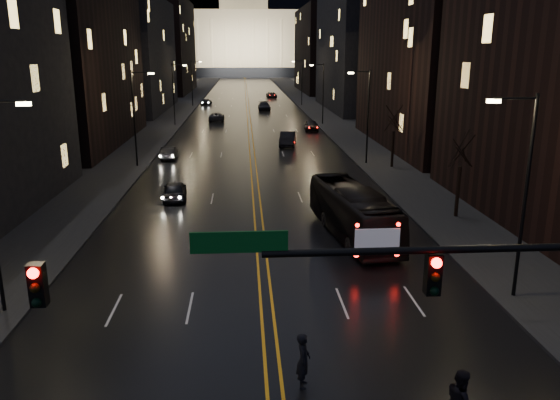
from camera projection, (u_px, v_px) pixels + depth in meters
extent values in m
cube|color=black|center=(247.00, 95.00, 139.12)|extent=(20.00, 320.00, 0.02)
cube|color=black|center=(191.00, 95.00, 138.21)|extent=(8.00, 320.00, 0.16)
cube|color=black|center=(301.00, 94.00, 140.00)|extent=(8.00, 320.00, 0.16)
cube|color=orange|center=(247.00, 95.00, 139.12)|extent=(0.62, 320.00, 0.01)
cube|color=black|center=(61.00, 20.00, 60.94)|extent=(12.00, 30.00, 28.00)
cube|color=black|center=(131.00, 55.00, 98.57)|extent=(12.00, 34.00, 20.00)
cube|color=black|center=(166.00, 46.00, 144.25)|extent=(12.00, 40.00, 24.00)
cube|color=black|center=(361.00, 38.00, 100.47)|extent=(12.00, 34.00, 26.00)
cube|color=black|center=(323.00, 50.00, 147.21)|extent=(12.00, 40.00, 22.00)
cube|color=black|center=(245.00, 71.00, 254.13)|extent=(90.00, 50.00, 4.00)
cube|color=#EECB89|center=(244.00, 40.00, 250.45)|extent=(80.00, 36.00, 24.00)
cylinder|color=black|center=(519.00, 248.00, 12.70)|extent=(12.00, 0.18, 0.18)
cube|color=black|center=(38.00, 285.00, 12.15)|extent=(0.35, 0.30, 1.00)
cube|color=black|center=(433.00, 274.00, 12.73)|extent=(0.35, 0.30, 1.00)
sphere|color=#FF0705|center=(33.00, 273.00, 11.89)|extent=(0.24, 0.24, 0.24)
sphere|color=#FF0705|center=(437.00, 263.00, 12.46)|extent=(0.24, 0.24, 0.24)
cube|color=#053F14|center=(239.00, 242.00, 12.20)|extent=(2.20, 0.06, 0.50)
cylinder|color=black|center=(525.00, 201.00, 23.12)|extent=(0.16, 0.16, 9.00)
cylinder|color=black|center=(516.00, 98.00, 21.94)|extent=(1.80, 0.10, 0.10)
cube|color=#FFE399|center=(494.00, 101.00, 21.90)|extent=(0.50, 0.25, 0.15)
cube|color=#FFE399|center=(24.00, 104.00, 20.73)|extent=(0.50, 0.25, 0.15)
cylinder|color=black|center=(368.00, 118.00, 52.00)|extent=(0.16, 0.16, 9.00)
cylinder|color=black|center=(360.00, 72.00, 50.82)|extent=(1.80, 0.10, 0.10)
cube|color=#FFE399|center=(351.00, 73.00, 50.79)|extent=(0.50, 0.25, 0.15)
cylinder|color=black|center=(134.00, 120.00, 50.60)|extent=(0.16, 0.16, 9.00)
cylinder|color=black|center=(141.00, 72.00, 49.52)|extent=(1.80, 0.10, 0.10)
cube|color=#FFE399|center=(151.00, 73.00, 49.61)|extent=(0.50, 0.25, 0.15)
cylinder|color=black|center=(323.00, 94.00, 80.89)|extent=(0.16, 0.16, 9.00)
cylinder|color=black|center=(318.00, 65.00, 79.70)|extent=(1.80, 0.10, 0.10)
cube|color=#FFE399|center=(312.00, 65.00, 79.67)|extent=(0.50, 0.25, 0.15)
cylinder|color=black|center=(174.00, 95.00, 79.48)|extent=(0.16, 0.16, 9.00)
cylinder|color=black|center=(178.00, 65.00, 78.40)|extent=(1.80, 0.10, 0.10)
cube|color=#FFE399|center=(185.00, 65.00, 78.49)|extent=(0.50, 0.25, 0.15)
cylinder|color=black|center=(302.00, 83.00, 109.77)|extent=(0.16, 0.16, 9.00)
cylinder|color=black|center=(298.00, 61.00, 108.58)|extent=(1.80, 0.10, 0.10)
cube|color=#FFE399|center=(293.00, 62.00, 108.55)|extent=(0.50, 0.25, 0.15)
cylinder|color=black|center=(192.00, 84.00, 108.36)|extent=(0.16, 0.16, 9.00)
cylinder|color=black|center=(196.00, 61.00, 107.29)|extent=(1.80, 0.10, 0.10)
cube|color=#FFE399|center=(200.00, 62.00, 107.37)|extent=(0.50, 0.25, 0.15)
cylinder|color=black|center=(458.00, 193.00, 35.53)|extent=(0.24, 0.24, 3.50)
cylinder|color=black|center=(393.00, 150.00, 50.93)|extent=(0.24, 0.24, 3.50)
imported|color=black|center=(353.00, 212.00, 32.20)|extent=(3.88, 10.81, 2.94)
imported|color=black|center=(175.00, 190.00, 40.36)|extent=(2.04, 4.31, 1.42)
imported|color=black|center=(169.00, 153.00, 55.60)|extent=(1.51, 4.11, 1.35)
imported|color=black|center=(217.00, 117.00, 85.97)|extent=(2.34, 5.05, 1.40)
imported|color=black|center=(206.00, 102.00, 111.88)|extent=(2.33, 4.57, 1.27)
imported|color=black|center=(288.00, 139.00, 63.40)|extent=(2.41, 5.20, 1.65)
imported|color=black|center=(311.00, 125.00, 75.51)|extent=(2.05, 4.61, 1.54)
imported|color=black|center=(264.00, 106.00, 101.57)|extent=(2.28, 5.40, 1.56)
imported|color=black|center=(272.00, 95.00, 129.55)|extent=(2.48, 4.94, 1.34)
imported|color=black|center=(303.00, 360.00, 17.68)|extent=(0.56, 0.76, 1.90)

